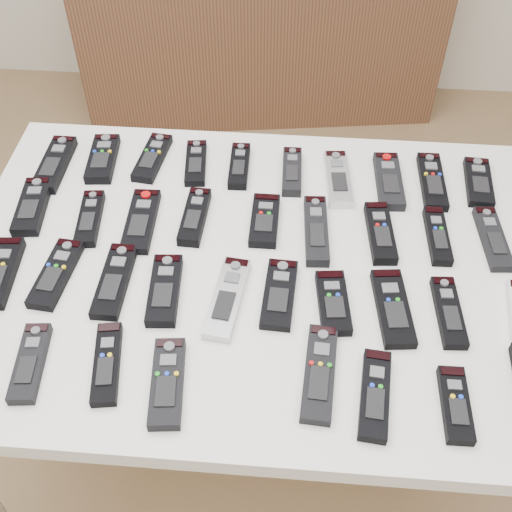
# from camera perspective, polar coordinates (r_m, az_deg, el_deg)

# --- Properties ---
(ground) EXTENTS (4.00, 4.00, 0.00)m
(ground) POSITION_cam_1_polar(r_m,az_deg,el_deg) (1.95, 1.11, -17.94)
(ground) COLOR #997A4E
(ground) RESTS_ON ground
(table) EXTENTS (1.25, 0.88, 0.78)m
(table) POSITION_cam_1_polar(r_m,az_deg,el_deg) (1.37, 0.00, -2.19)
(table) COLOR white
(table) RESTS_ON ground
(sideboard) EXTENTS (1.57, 0.60, 0.77)m
(sideboard) POSITION_cam_1_polar(r_m,az_deg,el_deg) (2.94, 0.45, 19.39)
(sideboard) COLOR #4A2B1D
(sideboard) RESTS_ON ground
(remote_0) EXTENTS (0.06, 0.19, 0.02)m
(remote_0) POSITION_cam_1_polar(r_m,az_deg,el_deg) (1.62, -17.46, 7.81)
(remote_0) COLOR black
(remote_0) RESTS_ON table
(remote_1) EXTENTS (0.07, 0.17, 0.02)m
(remote_1) POSITION_cam_1_polar(r_m,az_deg,el_deg) (1.60, -13.47, 8.42)
(remote_1) COLOR black
(remote_1) RESTS_ON table
(remote_2) EXTENTS (0.07, 0.17, 0.02)m
(remote_2) POSITION_cam_1_polar(r_m,az_deg,el_deg) (1.59, -9.20, 8.61)
(remote_2) COLOR black
(remote_2) RESTS_ON table
(remote_3) EXTENTS (0.06, 0.16, 0.02)m
(remote_3) POSITION_cam_1_polar(r_m,az_deg,el_deg) (1.56, -5.37, 8.24)
(remote_3) COLOR black
(remote_3) RESTS_ON table
(remote_4) EXTENTS (0.05, 0.15, 0.02)m
(remote_4) POSITION_cam_1_polar(r_m,az_deg,el_deg) (1.54, -1.50, 8.01)
(remote_4) COLOR black
(remote_4) RESTS_ON table
(remote_5) EXTENTS (0.05, 0.16, 0.02)m
(remote_5) POSITION_cam_1_polar(r_m,az_deg,el_deg) (1.53, 3.21, 7.51)
(remote_5) COLOR black
(remote_5) RESTS_ON table
(remote_6) EXTENTS (0.07, 0.18, 0.02)m
(remote_6) POSITION_cam_1_polar(r_m,az_deg,el_deg) (1.52, 7.30, 6.81)
(remote_6) COLOR #B7B7BC
(remote_6) RESTS_ON table
(remote_7) EXTENTS (0.06, 0.18, 0.02)m
(remote_7) POSITION_cam_1_polar(r_m,az_deg,el_deg) (1.53, 11.72, 6.55)
(remote_7) COLOR black
(remote_7) RESTS_ON table
(remote_8) EXTENTS (0.05, 0.19, 0.02)m
(remote_8) POSITION_cam_1_polar(r_m,az_deg,el_deg) (1.55, 15.39, 6.42)
(remote_8) COLOR black
(remote_8) RESTS_ON table
(remote_9) EXTENTS (0.07, 0.16, 0.02)m
(remote_9) POSITION_cam_1_polar(r_m,az_deg,el_deg) (1.58, 19.18, 6.21)
(remote_9) COLOR black
(remote_9) RESTS_ON table
(remote_10) EXTENTS (0.08, 0.18, 0.02)m
(remote_10) POSITION_cam_1_polar(r_m,az_deg,el_deg) (1.52, -19.26, 4.20)
(remote_10) COLOR black
(remote_10) RESTS_ON table
(remote_11) EXTENTS (0.06, 0.17, 0.02)m
(remote_11) POSITION_cam_1_polar(r_m,az_deg,el_deg) (1.45, -14.56, 3.26)
(remote_11) COLOR black
(remote_11) RESTS_ON table
(remote_12) EXTENTS (0.07, 0.19, 0.02)m
(remote_12) POSITION_cam_1_polar(r_m,az_deg,el_deg) (1.42, -10.17, 3.10)
(remote_12) COLOR black
(remote_12) RESTS_ON table
(remote_13) EXTENTS (0.05, 0.17, 0.02)m
(remote_13) POSITION_cam_1_polar(r_m,az_deg,el_deg) (1.42, -5.47, 3.51)
(remote_13) COLOR black
(remote_13) RESTS_ON table
(remote_14) EXTENTS (0.06, 0.15, 0.02)m
(remote_14) POSITION_cam_1_polar(r_m,az_deg,el_deg) (1.40, 0.77, 3.19)
(remote_14) COLOR black
(remote_14) RESTS_ON table
(remote_15) EXTENTS (0.06, 0.20, 0.02)m
(remote_15) POSITION_cam_1_polar(r_m,az_deg,el_deg) (1.38, 5.37, 2.29)
(remote_15) COLOR black
(remote_15) RESTS_ON table
(remote_16) EXTENTS (0.06, 0.17, 0.02)m
(remote_16) POSITION_cam_1_polar(r_m,az_deg,el_deg) (1.40, 11.00, 2.04)
(remote_16) COLOR black
(remote_16) RESTS_ON table
(remote_17) EXTENTS (0.05, 0.16, 0.02)m
(remote_17) POSITION_cam_1_polar(r_m,az_deg,el_deg) (1.42, 15.82, 1.75)
(remote_17) COLOR black
(remote_17) RESTS_ON table
(remote_18) EXTENTS (0.06, 0.18, 0.02)m
(remote_18) POSITION_cam_1_polar(r_m,az_deg,el_deg) (1.46, 20.30, 1.47)
(remote_18) COLOR black
(remote_18) RESTS_ON table
(remote_20) EXTENTS (0.07, 0.18, 0.02)m
(remote_20) POSITION_cam_1_polar(r_m,az_deg,el_deg) (1.36, -17.35, -1.52)
(remote_20) COLOR black
(remote_20) RESTS_ON table
(remote_21) EXTENTS (0.06, 0.19, 0.02)m
(remote_21) POSITION_cam_1_polar(r_m,az_deg,el_deg) (1.32, -12.46, -2.16)
(remote_21) COLOR black
(remote_21) RESTS_ON table
(remote_22) EXTENTS (0.07, 0.17, 0.02)m
(remote_22) POSITION_cam_1_polar(r_m,az_deg,el_deg) (1.28, -8.13, -3.00)
(remote_22) COLOR black
(remote_22) RESTS_ON table
(remote_23) EXTENTS (0.08, 0.20, 0.02)m
(remote_23) POSITION_cam_1_polar(r_m,az_deg,el_deg) (1.26, -2.57, -3.74)
(remote_23) COLOR #B7B7BC
(remote_23) RESTS_ON table
(remote_24) EXTENTS (0.07, 0.17, 0.02)m
(remote_24) POSITION_cam_1_polar(r_m,az_deg,el_deg) (1.26, 2.08, -3.40)
(remote_24) COLOR black
(remote_24) RESTS_ON table
(remote_25) EXTENTS (0.07, 0.15, 0.02)m
(remote_25) POSITION_cam_1_polar(r_m,az_deg,el_deg) (1.26, 6.87, -4.14)
(remote_25) COLOR black
(remote_25) RESTS_ON table
(remote_26) EXTENTS (0.08, 0.19, 0.02)m
(remote_26) POSITION_cam_1_polar(r_m,az_deg,el_deg) (1.27, 12.06, -4.53)
(remote_26) COLOR black
(remote_26) RESTS_ON table
(remote_27) EXTENTS (0.05, 0.17, 0.02)m
(remote_27) POSITION_cam_1_polar(r_m,az_deg,el_deg) (1.29, 16.75, -4.79)
(remote_27) COLOR black
(remote_27) RESTS_ON table
(remote_30) EXTENTS (0.06, 0.17, 0.02)m
(remote_30) POSITION_cam_1_polar(r_m,az_deg,el_deg) (1.24, -19.43, -8.93)
(remote_30) COLOR black
(remote_30) RESTS_ON table
(remote_31) EXTENTS (0.07, 0.17, 0.02)m
(remote_31) POSITION_cam_1_polar(r_m,az_deg,el_deg) (1.20, -13.11, -9.27)
(remote_31) COLOR black
(remote_31) RESTS_ON table
(remote_32) EXTENTS (0.07, 0.18, 0.02)m
(remote_32) POSITION_cam_1_polar(r_m,az_deg,el_deg) (1.16, -7.88, -11.09)
(remote_32) COLOR black
(remote_32) RESTS_ON table
(remote_33) EXTENTS (0.07, 0.20, 0.02)m
(remote_33) POSITION_cam_1_polar(r_m,az_deg,el_deg) (1.16, 5.66, -10.30)
(remote_33) COLOR black
(remote_33) RESTS_ON table
(remote_34) EXTENTS (0.06, 0.18, 0.02)m
(remote_34) POSITION_cam_1_polar(r_m,az_deg,el_deg) (1.15, 10.52, -12.03)
(remote_34) COLOR black
(remote_34) RESTS_ON table
(remote_35) EXTENTS (0.05, 0.14, 0.02)m
(remote_35) POSITION_cam_1_polar(r_m,az_deg,el_deg) (1.18, 17.31, -12.49)
(remote_35) COLOR black
(remote_35) RESTS_ON table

